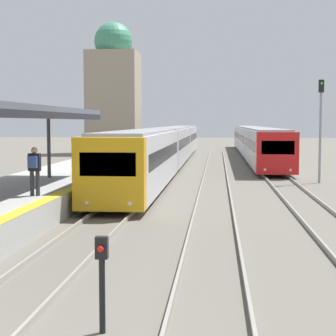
{
  "coord_description": "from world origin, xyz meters",
  "views": [
    {
      "loc": [
        3.82,
        -5.57,
        3.41
      ],
      "look_at": [
        1.85,
        16.67,
        1.58
      ],
      "focal_mm": 60.0,
      "sensor_mm": 36.0,
      "label": 1
    }
  ],
  "objects_px": {
    "train_near": "(169,144)",
    "signal_mast_far": "(321,119)",
    "person_on_platform": "(34,167)",
    "signal_post_near": "(102,273)",
    "train_far": "(254,140)"
  },
  "relations": [
    {
      "from": "train_near",
      "to": "signal_post_near",
      "type": "relative_size",
      "value": 31.06
    },
    {
      "from": "train_near",
      "to": "person_on_platform",
      "type": "bearing_deg",
      "value": -95.37
    },
    {
      "from": "signal_mast_far",
      "to": "train_near",
      "type": "bearing_deg",
      "value": 128.5
    },
    {
      "from": "person_on_platform",
      "to": "signal_post_near",
      "type": "bearing_deg",
      "value": -65.99
    },
    {
      "from": "person_on_platform",
      "to": "train_far",
      "type": "bearing_deg",
      "value": 75.51
    },
    {
      "from": "person_on_platform",
      "to": "train_near",
      "type": "distance_m",
      "value": 25.48
    },
    {
      "from": "train_near",
      "to": "signal_post_near",
      "type": "bearing_deg",
      "value": -86.77
    },
    {
      "from": "train_near",
      "to": "signal_mast_far",
      "type": "height_order",
      "value": "signal_mast_far"
    },
    {
      "from": "person_on_platform",
      "to": "train_near",
      "type": "height_order",
      "value": "train_near"
    },
    {
      "from": "train_near",
      "to": "train_far",
      "type": "bearing_deg",
      "value": 59.44
    },
    {
      "from": "person_on_platform",
      "to": "train_far",
      "type": "height_order",
      "value": "train_far"
    },
    {
      "from": "train_near",
      "to": "signal_mast_far",
      "type": "bearing_deg",
      "value": -51.5
    },
    {
      "from": "signal_mast_far",
      "to": "train_far",
      "type": "bearing_deg",
      "value": 94.91
    },
    {
      "from": "signal_mast_far",
      "to": "person_on_platform",
      "type": "bearing_deg",
      "value": -131.64
    },
    {
      "from": "signal_post_near",
      "to": "train_near",
      "type": "bearing_deg",
      "value": 93.23
    }
  ]
}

